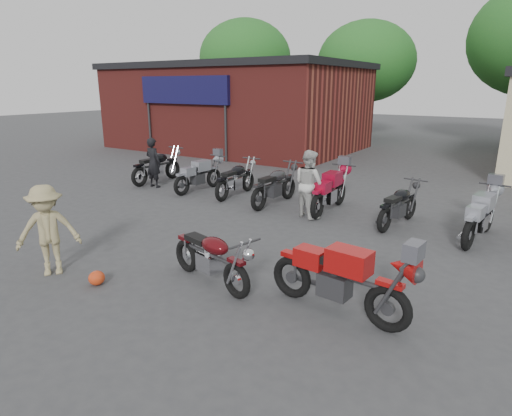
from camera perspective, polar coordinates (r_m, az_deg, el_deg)
The scene contains 17 objects.
ground at distance 7.32m, azimuth -8.83°, elevation -10.14°, with size 90.00×90.00×0.00m, color #38383B.
brick_building at distance 23.18m, azimuth -2.48°, elevation 13.06°, with size 12.00×8.00×4.00m, color maroon.
tree_0 at distance 32.58m, azimuth -1.45°, elevation 17.63°, with size 6.56×6.56×8.20m, color #17561F, non-canonical shape.
tree_1 at distance 28.45m, azimuth 14.33°, elevation 16.58°, with size 5.92×5.92×7.40m, color #17561F, non-canonical shape.
vintage_motorcycle at distance 7.07m, azimuth -6.02°, elevation -6.12°, with size 1.88×0.62×1.09m, color #47080D, non-canonical shape.
sportbike at distance 6.25m, azimuth 11.14°, elevation -8.71°, with size 2.14×0.70×1.24m, color #B20F0E, non-canonical shape.
helmet at distance 7.67m, azimuth -20.48°, elevation -8.73°, with size 0.27×0.27×0.25m, color red.
person_dark at distance 14.24m, azimuth -13.53°, elevation 5.89°, with size 0.58×0.38×1.60m, color black.
person_light at distance 10.71m, azimuth 7.08°, elevation 3.22°, with size 0.82×0.64×1.69m, color beige.
person_tan at distance 8.19m, azimuth -26.01°, elevation -2.71°, with size 1.04×0.60×1.60m, color #9D8D61.
row_bike_0 at distance 14.97m, azimuth -13.05°, elevation 5.66°, with size 2.10×0.69×1.22m, color black, non-canonical shape.
row_bike_1 at distance 13.48m, azimuth -7.61°, elevation 4.63°, with size 1.96×0.65×1.14m, color gray, non-canonical shape.
row_bike_2 at distance 12.76m, azimuth -2.66°, elevation 4.13°, with size 1.97×0.65×1.14m, color black, non-canonical shape.
row_bike_3 at distance 11.81m, azimuth 2.58°, elevation 3.30°, with size 2.07×0.68×1.20m, color #272629, non-canonical shape.
row_bike_4 at distance 11.30m, azimuth 9.86°, elevation 2.56°, with size 2.12×0.70×1.23m, color #AF0E2E, non-canonical shape.
row_bike_5 at distance 10.57m, azimuth 18.56°, elevation 0.63°, with size 1.88×0.62×1.09m, color black, non-canonical shape.
row_bike_6 at distance 10.21m, azimuth 27.79°, elevation -0.64°, with size 2.06×0.68×1.19m, color #8F919C, non-canonical shape.
Camera 1 is at (4.47, -4.82, 3.21)m, focal length 30.00 mm.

